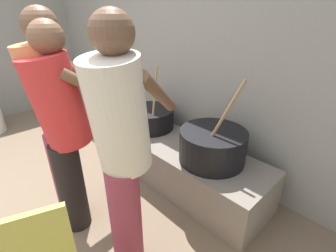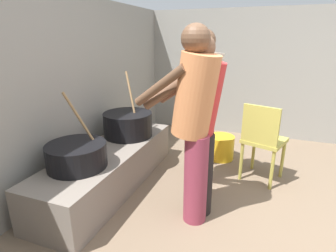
% 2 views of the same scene
% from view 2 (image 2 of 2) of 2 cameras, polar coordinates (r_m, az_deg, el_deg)
% --- Properties ---
extents(block_enclosure_rear, '(5.79, 0.20, 1.96)m').
position_cam_2_polar(block_enclosure_rear, '(2.70, -28.15, 4.36)').
color(block_enclosure_rear, gray).
rests_on(block_enclosure_rear, ground_plane).
extents(block_enclosure_right, '(0.20, 4.60, 1.96)m').
position_cam_2_polar(block_enclosure_right, '(4.56, 23.20, 9.87)').
color(block_enclosure_right, gray).
rests_on(block_enclosure_right, ground_plane).
extents(hearth_ledge, '(1.95, 0.60, 0.42)m').
position_cam_2_polar(hearth_ledge, '(2.97, -12.14, -8.58)').
color(hearth_ledge, slate).
rests_on(hearth_ledge, ground_plane).
extents(cooking_pot_main, '(0.56, 0.56, 0.73)m').
position_cam_2_polar(cooking_pot_main, '(3.19, -8.49, 0.39)').
color(cooking_pot_main, black).
rests_on(cooking_pot_main, hearth_ledge).
extents(cooking_pot_secondary, '(0.53, 0.53, 0.67)m').
position_cam_2_polar(cooking_pot_secondary, '(2.54, -18.78, -5.86)').
color(cooking_pot_secondary, black).
rests_on(cooking_pot_secondary, hearth_ledge).
extents(cook_in_orange_shirt, '(0.47, 0.73, 1.63)m').
position_cam_2_polar(cook_in_orange_shirt, '(2.12, 5.55, 1.95)').
color(cook_in_orange_shirt, '#8C3347').
rests_on(cook_in_orange_shirt, ground_plane).
extents(cook_in_cream_shirt, '(0.59, 0.74, 1.61)m').
position_cam_2_polar(cook_in_cream_shirt, '(2.78, 7.38, 5.53)').
color(cook_in_cream_shirt, '#8C3347').
rests_on(cook_in_cream_shirt, ground_plane).
extents(cook_in_red_shirt, '(0.39, 0.68, 1.56)m').
position_cam_2_polar(cook_in_red_shirt, '(2.25, 6.81, 1.64)').
color(cook_in_red_shirt, black).
rests_on(cook_in_red_shirt, ground_plane).
extents(chair_olive, '(0.51, 0.51, 0.88)m').
position_cam_2_polar(chair_olive, '(3.06, 19.43, -2.62)').
color(chair_olive, '#B2A847').
rests_on(chair_olive, ground_plane).
extents(bucket_yellow_plastic, '(0.35, 0.35, 0.31)m').
position_cam_2_polar(bucket_yellow_plastic, '(3.62, 11.08, -4.43)').
color(bucket_yellow_plastic, gold).
rests_on(bucket_yellow_plastic, ground_plane).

